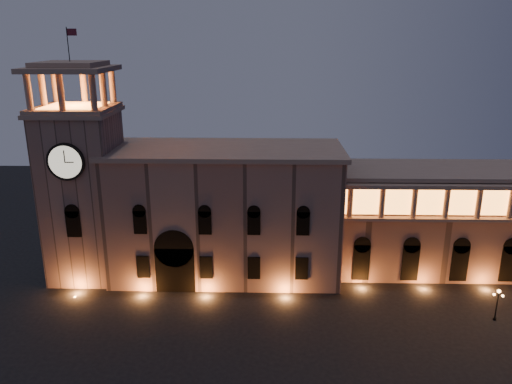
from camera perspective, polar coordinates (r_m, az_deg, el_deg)
ground at (r=51.68m, az=-3.12°, el=-19.95°), size 160.00×160.00×0.00m
government_building at (r=67.05m, az=-3.59°, el=-2.32°), size 30.80×12.80×17.60m
clock_tower at (r=69.08m, az=-19.13°, el=0.58°), size 9.80×9.80×32.40m
colonnade_wing at (r=74.77m, az=23.61°, el=-2.86°), size 40.60×11.50×14.50m
street_lamp_near at (r=64.50m, az=25.86°, el=-11.24°), size 1.27×0.62×3.88m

